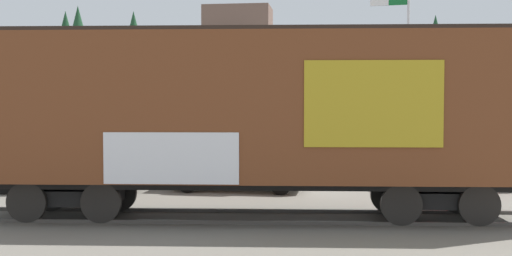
# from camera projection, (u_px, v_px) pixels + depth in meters

# --- Properties ---
(ground_plane) EXTENTS (260.00, 260.00, 0.00)m
(ground_plane) POSITION_uv_depth(u_px,v_px,m) (222.00, 218.00, 14.05)
(ground_plane) COLOR slate
(track) EXTENTS (60.01, 4.27, 0.08)m
(track) POSITION_uv_depth(u_px,v_px,m) (254.00, 216.00, 14.04)
(track) COLOR #4C4742
(track) RESTS_ON ground_plane
(freight_car) EXTENTS (13.22, 3.35, 4.49)m
(freight_car) POSITION_uv_depth(u_px,v_px,m) (249.00, 111.00, 13.94)
(freight_car) COLOR brown
(freight_car) RESTS_ON ground_plane
(flagpole) EXTENTS (1.70, 0.51, 8.15)m
(flagpole) POSITION_uv_depth(u_px,v_px,m) (397.00, 42.00, 26.31)
(flagpole) COLOR silver
(flagpole) RESTS_ON ground_plane
(hillside) EXTENTS (141.28, 42.69, 13.02)m
(hillside) POSITION_uv_depth(u_px,v_px,m) (248.00, 87.00, 75.33)
(hillside) COLOR gray
(hillside) RESTS_ON ground_plane
(parked_car_black) EXTENTS (4.82, 1.98, 1.75)m
(parked_car_black) POSITION_uv_depth(u_px,v_px,m) (65.00, 162.00, 18.53)
(parked_car_black) COLOR black
(parked_car_black) RESTS_ON ground_plane
(parked_car_white) EXTENTS (4.43, 2.54, 1.66)m
(parked_car_white) POSITION_uv_depth(u_px,v_px,m) (237.00, 163.00, 18.66)
(parked_car_white) COLOR silver
(parked_car_white) RESTS_ON ground_plane
(parked_car_red) EXTENTS (4.17, 2.17, 1.70)m
(parked_car_red) POSITION_uv_depth(u_px,v_px,m) (449.00, 162.00, 18.92)
(parked_car_red) COLOR #B21E1E
(parked_car_red) RESTS_ON ground_plane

